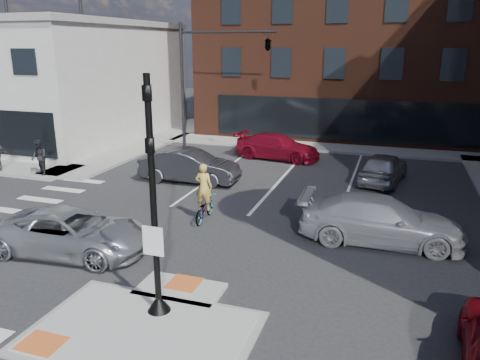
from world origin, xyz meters
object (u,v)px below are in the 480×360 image
(bg_car_silver, at_px, (384,168))
(pedestrian_a, at_px, (39,158))
(white_pickup, at_px, (381,220))
(cyclist, at_px, (204,201))
(silver_suv, at_px, (72,232))
(bg_car_red, at_px, (277,147))
(bg_car_dark, at_px, (190,166))

(bg_car_silver, xyz_separation_m, pedestrian_a, (-17.00, -4.77, 0.31))
(white_pickup, distance_m, bg_car_silver, 7.77)
(bg_car_silver, relative_size, cyclist, 1.93)
(silver_suv, xyz_separation_m, bg_car_red, (3.21, 15.15, 0.01))
(silver_suv, relative_size, cyclist, 2.29)
(cyclist, bearing_deg, pedestrian_a, -18.72)
(white_pickup, xyz_separation_m, pedestrian_a, (-17.18, 3.00, 0.26))
(bg_car_dark, xyz_separation_m, bg_car_red, (2.97, 6.23, -0.07))
(white_pickup, height_order, bg_car_red, white_pickup)
(silver_suv, distance_m, bg_car_silver, 15.26)
(bg_car_red, xyz_separation_m, pedestrian_a, (-10.71, -7.98, 0.32))
(bg_car_dark, xyz_separation_m, bg_car_silver, (9.27, 3.01, -0.06))
(silver_suv, relative_size, bg_car_dark, 1.06)
(bg_car_red, distance_m, pedestrian_a, 13.36)
(white_pickup, bearing_deg, cyclist, 88.20)
(bg_car_red, bearing_deg, silver_suv, 176.42)
(white_pickup, relative_size, bg_car_red, 1.09)
(bg_car_silver, bearing_deg, bg_car_dark, 27.84)
(cyclist, bearing_deg, bg_car_dark, -62.55)
(white_pickup, xyz_separation_m, bg_car_red, (-6.47, 10.98, -0.07))
(bg_car_silver, height_order, pedestrian_a, pedestrian_a)
(cyclist, bearing_deg, bg_car_red, -93.85)
(silver_suv, height_order, bg_car_silver, bg_car_silver)
(bg_car_dark, bearing_deg, silver_suv, 177.01)
(cyclist, xyz_separation_m, pedestrian_a, (-10.50, 3.00, 0.29))
(silver_suv, relative_size, white_pickup, 0.95)
(silver_suv, distance_m, pedestrian_a, 10.38)
(bg_car_silver, bearing_deg, silver_suv, 61.32)
(bg_car_silver, distance_m, bg_car_red, 7.07)
(pedestrian_a, bearing_deg, bg_car_red, 62.20)
(bg_car_dark, distance_m, bg_car_red, 6.90)
(silver_suv, relative_size, bg_car_red, 1.03)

